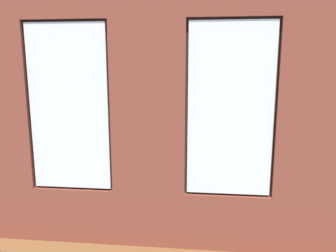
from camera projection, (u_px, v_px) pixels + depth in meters
The scene contains 16 objects.
ground_plane at pixel (170, 178), 6.89m from camera, with size 7.24×6.09×0.10m, color brown.
brick_wall_with_windows at pixel (148, 113), 3.95m from camera, with size 6.64×0.30×3.49m.
white_wall_right at pixel (10, 92), 6.70m from camera, with size 0.10×5.09×3.49m, color silver.
couch_by_window at pixel (148, 199), 4.86m from camera, with size 1.74×0.87×0.80m.
couch_left at pixel (307, 172), 6.10m from camera, with size 0.88×1.75×0.80m.
coffee_table at pixel (170, 160), 6.72m from camera, with size 1.57×0.75×0.42m.
cup_ceramic at pixel (191, 154), 6.78m from camera, with size 0.07×0.07×0.09m, color #4C4C51.
remote_silver at pixel (146, 158), 6.64m from camera, with size 0.05×0.17×0.02m, color #B2B2B7.
remote_gray at pixel (161, 155), 6.82m from camera, with size 0.05×0.17×0.02m, color #59595B.
media_console at pixel (38, 157), 7.29m from camera, with size 1.00×0.42×0.55m, color black.
tv_flatscreen at pixel (36, 129), 7.17m from camera, with size 1.02×0.20×0.72m.
papasan_chair at pixel (177, 138), 8.37m from camera, with size 1.09×1.09×0.69m.
potted_plant_near_tv at pixel (39, 149), 6.22m from camera, with size 0.74×0.74×1.11m.
potted_plant_by_left_couch at pixel (271, 151), 7.43m from camera, with size 0.25×0.25×0.55m.
potted_plant_between_couches at pixel (239, 174), 4.69m from camera, with size 0.82×0.83×1.18m.
potted_plant_foreground_right at pixel (81, 129), 9.00m from camera, with size 0.49×0.49×0.77m.
Camera 1 is at (-0.65, 6.53, 2.31)m, focal length 35.00 mm.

